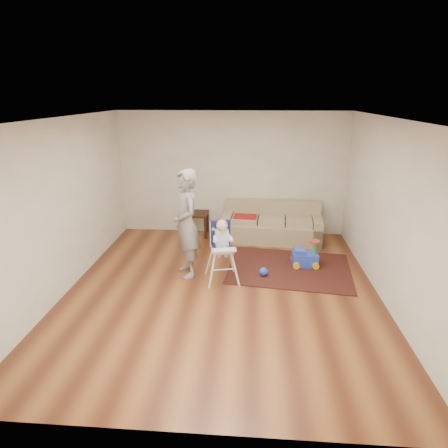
# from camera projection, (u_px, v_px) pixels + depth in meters

# --- Properties ---
(ground) EXTENTS (5.50, 5.50, 0.00)m
(ground) POSITION_uv_depth(u_px,v_px,m) (222.00, 290.00, 6.11)
(ground) COLOR #512715
(ground) RESTS_ON ground
(room_envelope) EXTENTS (5.04, 5.52, 2.72)m
(room_envelope) POSITION_uv_depth(u_px,v_px,m) (225.00, 170.00, 5.99)
(room_envelope) COLOR beige
(room_envelope) RESTS_ON ground
(sofa) EXTENTS (2.17, 1.02, 0.81)m
(sofa) POSITION_uv_depth(u_px,v_px,m) (272.00, 222.00, 8.08)
(sofa) COLOR tan
(sofa) RESTS_ON ground
(side_table) EXTENTS (0.52, 0.52, 0.52)m
(side_table) POSITION_uv_depth(u_px,v_px,m) (196.00, 224.00, 8.43)
(side_table) COLOR black
(side_table) RESTS_ON ground
(area_rug) EXTENTS (2.35, 1.88, 0.02)m
(area_rug) POSITION_uv_depth(u_px,v_px,m) (289.00, 268.00, 6.85)
(area_rug) COLOR black
(area_rug) RESTS_ON ground
(ride_on_toy) EXTENTS (0.47, 0.34, 0.50)m
(ride_on_toy) POSITION_uv_depth(u_px,v_px,m) (305.00, 253.00, 6.86)
(ride_on_toy) COLOR blue
(ride_on_toy) RESTS_ON area_rug
(toy_ball) EXTENTS (0.15, 0.15, 0.15)m
(toy_ball) POSITION_uv_depth(u_px,v_px,m) (264.00, 272.00, 6.53)
(toy_ball) COLOR blue
(toy_ball) RESTS_ON area_rug
(high_chair) EXTENTS (0.61, 0.61, 1.10)m
(high_chair) POSITION_uv_depth(u_px,v_px,m) (222.00, 252.00, 6.26)
(high_chair) COLOR white
(high_chair) RESTS_ON ground
(adult) EXTENTS (0.70, 0.81, 1.88)m
(adult) POSITION_uv_depth(u_px,v_px,m) (186.00, 224.00, 6.34)
(adult) COLOR gray
(adult) RESTS_ON ground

